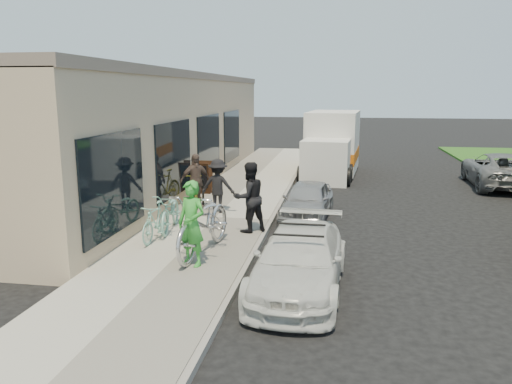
{
  "coord_description": "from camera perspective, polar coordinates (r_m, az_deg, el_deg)",
  "views": [
    {
      "loc": [
        1.35,
        -10.02,
        3.58
      ],
      "look_at": [
        -0.73,
        2.25,
        1.05
      ],
      "focal_mm": 35.0,
      "sensor_mm": 36.0,
      "label": 1
    }
  ],
  "objects": [
    {
      "name": "cruiser_bike_a",
      "position": [
        11.85,
        -11.4,
        -3.33
      ],
      "size": [
        0.49,
        1.5,
        0.89
      ],
      "primitive_type": "imported",
      "rotation": [
        0.0,
        0.0,
        -0.05
      ],
      "color": "#83C4AD",
      "rests_on": "sidewalk"
    },
    {
      "name": "moving_truck",
      "position": [
        21.86,
        8.66,
        5.11
      ],
      "size": [
        2.51,
        5.64,
        2.7
      ],
      "rotation": [
        0.0,
        0.0,
        -0.09
      ],
      "color": "silver",
      "rests_on": "ground"
    },
    {
      "name": "cruiser_bike_b",
      "position": [
        12.63,
        -9.71,
        -2.17
      ],
      "size": [
        0.87,
        1.9,
        0.97
      ],
      "primitive_type": "imported",
      "rotation": [
        0.0,
        0.0,
        0.13
      ],
      "color": "#83C4AD",
      "rests_on": "sidewalk"
    },
    {
      "name": "bystander_a",
      "position": [
        14.25,
        -4.37,
        0.69
      ],
      "size": [
        1.01,
        0.61,
        1.54
      ],
      "primitive_type": "imported",
      "rotation": [
        0.0,
        0.0,
        3.1
      ],
      "color": "black",
      "rests_on": "sidewalk"
    },
    {
      "name": "sedan_silver",
      "position": [
        14.17,
        5.88,
        -0.96
      ],
      "size": [
        1.57,
        3.27,
        1.08
      ],
      "primitive_type": "imported",
      "rotation": [
        0.0,
        0.0,
        -0.1
      ],
      "color": "#98999D",
      "rests_on": "ground"
    },
    {
      "name": "ground",
      "position": [
        10.73,
        1.85,
        -8.01
      ],
      "size": [
        120.0,
        120.0,
        0.0
      ],
      "primitive_type": "plane",
      "color": "black",
      "rests_on": "ground"
    },
    {
      "name": "far_car_gray",
      "position": [
        21.0,
        26.05,
        2.29
      ],
      "size": [
        2.37,
        4.75,
        1.29
      ],
      "primitive_type": "imported",
      "rotation": [
        0.0,
        0.0,
        3.09
      ],
      "color": "slate",
      "rests_on": "ground"
    },
    {
      "name": "woman_rider",
      "position": [
        9.95,
        -7.37,
        -3.6
      ],
      "size": [
        0.73,
        0.62,
        1.71
      ],
      "primitive_type": "imported",
      "rotation": [
        0.0,
        0.0,
        -0.39
      ],
      "color": "green",
      "rests_on": "sidewalk"
    },
    {
      "name": "curb",
      "position": [
        13.61,
        1.68,
        -3.48
      ],
      "size": [
        0.12,
        34.0,
        0.13
      ],
      "primitive_type": "cube",
      "color": "gray",
      "rests_on": "ground"
    },
    {
      "name": "man_standing",
      "position": [
        12.23,
        -0.78,
        -0.6
      ],
      "size": [
        1.07,
        1.05,
        1.74
      ],
      "primitive_type": "imported",
      "rotation": [
        0.0,
        0.0,
        3.85
      ],
      "color": "black",
      "rests_on": "sidewalk"
    },
    {
      "name": "bike_rack",
      "position": [
        14.89,
        -6.61,
        0.13
      ],
      "size": [
        0.2,
        0.59,
        0.86
      ],
      "rotation": [
        0.0,
        0.0,
        -0.25
      ],
      "color": "black",
      "rests_on": "sidewalk"
    },
    {
      "name": "tandem_bike",
      "position": [
        10.68,
        -5.92,
        -3.47
      ],
      "size": [
        1.23,
        2.7,
        1.37
      ],
      "primitive_type": "imported",
      "rotation": [
        0.0,
        0.0,
        -0.13
      ],
      "color": "silver",
      "rests_on": "sidewalk"
    },
    {
      "name": "sedan_white",
      "position": [
        9.18,
        5.03,
        -7.76
      ],
      "size": [
        1.75,
        3.92,
        1.16
      ],
      "rotation": [
        0.0,
        0.0,
        -0.05
      ],
      "color": "silver",
      "rests_on": "ground"
    },
    {
      "name": "sandwich_board",
      "position": [
        17.01,
        -6.26,
        1.68
      ],
      "size": [
        0.66,
        0.67,
        1.08
      ],
      "rotation": [
        0.0,
        0.0,
        -0.01
      ],
      "color": "black",
      "rests_on": "sidewalk"
    },
    {
      "name": "bystander_b",
      "position": [
        14.83,
        -6.95,
        1.25
      ],
      "size": [
        0.99,
        0.91,
        1.63
      ],
      "primitive_type": "imported",
      "rotation": [
        0.0,
        0.0,
        0.68
      ],
      "color": "brown",
      "rests_on": "sidewalk"
    },
    {
      "name": "storefront",
      "position": [
        19.23,
        -10.55,
        6.96
      ],
      "size": [
        3.6,
        20.0,
        4.22
      ],
      "color": "tan",
      "rests_on": "ground"
    },
    {
      "name": "cruiser_bike_c",
      "position": [
        15.25,
        -7.09,
        0.43
      ],
      "size": [
        0.85,
        1.82,
        1.05
      ],
      "primitive_type": "imported",
      "rotation": [
        0.0,
        0.0,
        0.21
      ],
      "color": "gold",
      "rests_on": "sidewalk"
    },
    {
      "name": "sidewalk",
      "position": [
        13.89,
        -4.67,
        -3.16
      ],
      "size": [
        3.0,
        34.0,
        0.15
      ],
      "primitive_type": "cube",
      "color": "#A4A193",
      "rests_on": "ground"
    }
  ]
}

